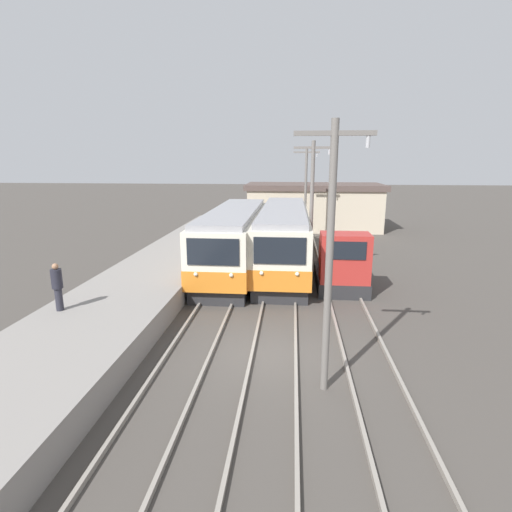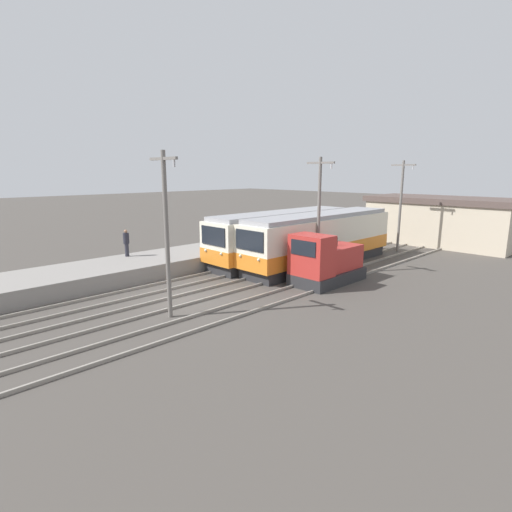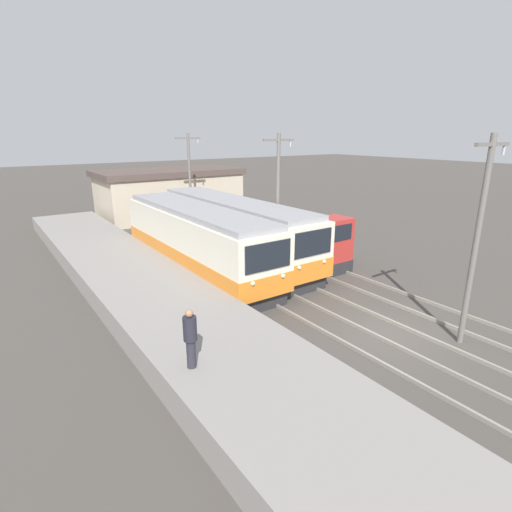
{
  "view_description": "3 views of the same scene",
  "coord_description": "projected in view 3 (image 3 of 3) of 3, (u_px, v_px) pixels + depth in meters",
  "views": [
    {
      "loc": [
        0.71,
        -12.16,
        6.27
      ],
      "look_at": [
        -1.0,
        6.47,
        1.81
      ],
      "focal_mm": 28.0,
      "sensor_mm": 36.0,
      "label": 1
    },
    {
      "loc": [
        16.54,
        -11.04,
        6.38
      ],
      "look_at": [
        -0.44,
        5.57,
        1.38
      ],
      "focal_mm": 28.0,
      "sensor_mm": 36.0,
      "label": 2
    },
    {
      "loc": [
        -11.81,
        -8.24,
        7.25
      ],
      "look_at": [
        -1.45,
        6.49,
        1.71
      ],
      "focal_mm": 28.0,
      "sensor_mm": 36.0,
      "label": 3
    }
  ],
  "objects": [
    {
      "name": "catenary_mast_far",
      "position": [
        190.0,
        179.0,
        30.24
      ],
      "size": [
        2.0,
        0.2,
        7.28
      ],
      "color": "slate",
      "rests_on": "ground"
    },
    {
      "name": "station_building",
      "position": [
        170.0,
        193.0,
        36.25
      ],
      "size": [
        12.6,
        6.3,
        4.2
      ],
      "color": "beige",
      "rests_on": "ground"
    },
    {
      "name": "platform_left",
      "position": [
        249.0,
        379.0,
        11.48
      ],
      "size": [
        4.5,
        54.0,
        0.97
      ],
      "primitive_type": "cube",
      "color": "gray",
      "rests_on": "ground"
    },
    {
      "name": "ground_plane",
      "position": [
        386.0,
        334.0,
        15.06
      ],
      "size": [
        200.0,
        200.0,
        0.0
      ],
      "primitive_type": "plane",
      "color": "#47423D"
    },
    {
      "name": "track_right",
      "position": [
        435.0,
        312.0,
        16.8
      ],
      "size": [
        1.54,
        60.0,
        0.14
      ],
      "color": "gray",
      "rests_on": "ground"
    },
    {
      "name": "catenary_mast_near",
      "position": [
        477.0,
        236.0,
        13.35
      ],
      "size": [
        2.0,
        0.2,
        7.28
      ],
      "color": "slate",
      "rests_on": "ground"
    },
    {
      "name": "person_on_platform",
      "position": [
        190.0,
        336.0,
        10.92
      ],
      "size": [
        0.38,
        0.38,
        1.76
      ],
      "color": "#282833",
      "rests_on": "platform_left"
    },
    {
      "name": "track_center",
      "position": [
        390.0,
        331.0,
        15.15
      ],
      "size": [
        1.54,
        60.0,
        0.14
      ],
      "color": "gray",
      "rests_on": "ground"
    },
    {
      "name": "track_left",
      "position": [
        338.0,
        353.0,
        13.61
      ],
      "size": [
        1.54,
        60.0,
        0.14
      ],
      "color": "gray",
      "rests_on": "ground"
    },
    {
      "name": "catenary_mast_mid",
      "position": [
        278.0,
        196.0,
        21.79
      ],
      "size": [
        2.0,
        0.2,
        7.28
      ],
      "color": "slate",
      "rests_on": "ground"
    },
    {
      "name": "commuter_train_left",
      "position": [
        197.0,
        243.0,
        21.25
      ],
      "size": [
        2.84,
        12.85,
        3.6
      ],
      "color": "#28282B",
      "rests_on": "ground"
    },
    {
      "name": "shunting_locomotive",
      "position": [
        311.0,
        246.0,
        22.47
      ],
      "size": [
        2.4,
        4.72,
        3.0
      ],
      "color": "#28282B",
      "rests_on": "ground"
    },
    {
      "name": "commuter_train_center",
      "position": [
        233.0,
        233.0,
        23.43
      ],
      "size": [
        2.84,
        13.65,
        3.62
      ],
      "color": "#28282B",
      "rests_on": "ground"
    }
  ]
}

